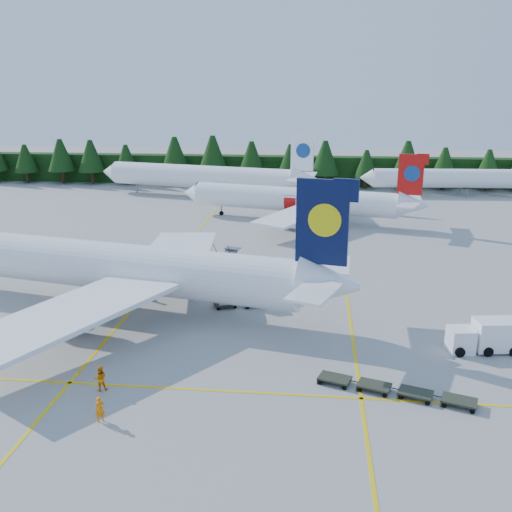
# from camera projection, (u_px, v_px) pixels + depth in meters

# --- Properties ---
(ground) EXTENTS (320.00, 320.00, 0.00)m
(ground) POSITION_uv_depth(u_px,v_px,m) (277.00, 354.00, 43.88)
(ground) COLOR #A1A19C
(ground) RESTS_ON ground
(taxi_stripe_a) EXTENTS (0.25, 120.00, 0.01)m
(taxi_stripe_a) POSITION_uv_depth(u_px,v_px,m) (166.00, 270.00, 64.37)
(taxi_stripe_a) COLOR yellow
(taxi_stripe_a) RESTS_ON ground
(taxi_stripe_b) EXTENTS (0.25, 120.00, 0.01)m
(taxi_stripe_b) POSITION_uv_depth(u_px,v_px,m) (344.00, 276.00, 62.36)
(taxi_stripe_b) COLOR yellow
(taxi_stripe_b) RESTS_ON ground
(taxi_stripe_cross) EXTENTS (80.00, 0.25, 0.01)m
(taxi_stripe_cross) POSITION_uv_depth(u_px,v_px,m) (271.00, 394.00, 38.15)
(taxi_stripe_cross) COLOR yellow
(taxi_stripe_cross) RESTS_ON ground
(treeline_hedge) EXTENTS (220.00, 4.00, 6.00)m
(treeline_hedge) POSITION_uv_depth(u_px,v_px,m) (304.00, 170.00, 121.30)
(treeline_hedge) COLOR black
(treeline_hedge) RESTS_ON ground
(airliner_navy) EXTENTS (43.96, 35.80, 12.94)m
(airliner_navy) POSITION_uv_depth(u_px,v_px,m) (96.00, 265.00, 52.86)
(airliner_navy) COLOR white
(airliner_navy) RESTS_ON ground
(airliner_red) EXTENTS (36.83, 29.94, 10.90)m
(airliner_red) POSITION_uv_depth(u_px,v_px,m) (289.00, 200.00, 87.71)
(airliner_red) COLOR white
(airliner_red) RESTS_ON ground
(airliner_far_left) EXTENTS (42.19, 13.29, 12.47)m
(airliner_far_left) POSITION_uv_depth(u_px,v_px,m) (194.00, 176.00, 107.37)
(airliner_far_left) COLOR white
(airliner_far_left) RESTS_ON ground
(airliner_far_right) EXTENTS (36.55, 5.44, 10.62)m
(airliner_far_right) POSITION_uv_depth(u_px,v_px,m) (450.00, 178.00, 108.79)
(airliner_far_right) COLOR white
(airliner_far_right) RESTS_ON ground
(airstairs) EXTENTS (4.10, 5.56, 3.34)m
(airstairs) POSITION_uv_depth(u_px,v_px,m) (220.00, 279.00, 58.90)
(airstairs) COLOR white
(airstairs) RESTS_ON ground
(service_truck) EXTENTS (5.49, 2.65, 2.54)m
(service_truck) POSITION_uv_depth(u_px,v_px,m) (483.00, 336.00, 44.06)
(service_truck) COLOR white
(service_truck) RESTS_ON ground
(dolly_train) EXTENTS (10.38, 4.13, 0.13)m
(dolly_train) POSITION_uv_depth(u_px,v_px,m) (395.00, 389.00, 37.98)
(dolly_train) COLOR #2E3325
(dolly_train) RESTS_ON ground
(uld_pair) EXTENTS (5.10, 2.84, 1.58)m
(uld_pair) POSITION_uv_depth(u_px,v_px,m) (239.00, 296.00, 53.24)
(uld_pair) COLOR #2E3325
(uld_pair) RESTS_ON ground
(crew_a) EXTENTS (0.72, 0.66, 1.65)m
(crew_a) POSITION_uv_depth(u_px,v_px,m) (100.00, 410.00, 34.74)
(crew_a) COLOR orange
(crew_a) RESTS_ON ground
(crew_b) EXTENTS (1.03, 0.90, 1.77)m
(crew_b) POSITION_uv_depth(u_px,v_px,m) (100.00, 378.00, 38.37)
(crew_b) COLOR orange
(crew_b) RESTS_ON ground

